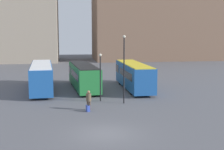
% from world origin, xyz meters
% --- Properties ---
extents(ground_plane, '(160.00, 160.00, 0.00)m').
position_xyz_m(ground_plane, '(0.00, 0.00, 0.00)').
color(ground_plane, '#56565B').
extents(building_block_left, '(27.36, 17.57, 23.85)m').
position_xyz_m(building_block_left, '(-18.22, 59.06, 11.92)').
color(building_block_left, tan).
rests_on(building_block_left, ground_plane).
extents(building_block_right, '(31.61, 15.87, 26.59)m').
position_xyz_m(building_block_right, '(20.34, 59.06, 13.29)').
color(building_block_right, '#7F604C').
rests_on(building_block_right, ground_plane).
extents(bus_0, '(3.24, 12.44, 3.15)m').
position_xyz_m(bus_0, '(-5.52, 17.34, 1.72)').
color(bus_0, '#1E56A3').
rests_on(bus_0, ground_plane).
extents(bus_1, '(3.42, 11.33, 2.96)m').
position_xyz_m(bus_1, '(-0.53, 17.58, 1.61)').
color(bus_1, '#237A38').
rests_on(bus_1, ground_plane).
extents(bus_2, '(2.54, 11.67, 3.11)m').
position_xyz_m(bus_2, '(5.51, 16.70, 1.70)').
color(bus_2, '#1E56A3').
rests_on(bus_2, ground_plane).
extents(traveler, '(0.57, 0.57, 1.75)m').
position_xyz_m(traveler, '(-0.68, 6.73, 1.04)').
color(traveler, '#4C3828').
rests_on(traveler, ground_plane).
extents(suitcase, '(0.37, 0.44, 0.78)m').
position_xyz_m(suitcase, '(-0.78, 6.22, 0.28)').
color(suitcase, '#334CB2').
rests_on(suitcase, ground_plane).
extents(lamp_post_0, '(0.28, 0.28, 4.76)m').
position_xyz_m(lamp_post_0, '(0.75, 10.26, 2.86)').
color(lamp_post_0, black).
rests_on(lamp_post_0, ground_plane).
extents(lamp_post_1, '(0.28, 0.28, 6.56)m').
position_xyz_m(lamp_post_1, '(2.88, 8.90, 3.80)').
color(lamp_post_1, black).
rests_on(lamp_post_1, ground_plane).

